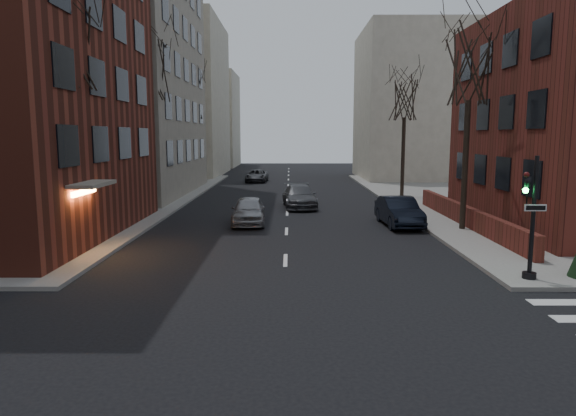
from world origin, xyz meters
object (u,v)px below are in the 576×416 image
at_px(tree_left_b, 148,69).
at_px(tree_left_c, 191,99).
at_px(tree_left_a, 67,43).
at_px(car_lane_silver, 249,211).
at_px(streetlamp_far, 202,141).
at_px(tree_right_a, 470,67).
at_px(car_lane_gray, 299,196).
at_px(car_lane_far, 257,176).
at_px(traffic_signal, 531,225).
at_px(tree_right_b, 405,97).
at_px(streetlamp_near, 143,145).
at_px(parked_sedan, 399,212).

height_order(tree_left_b, tree_left_c, tree_left_b).
height_order(tree_left_a, car_lane_silver, tree_left_a).
relative_size(tree_left_b, streetlamp_far, 1.72).
bearing_deg(tree_right_a, tree_left_c, 128.66).
distance_m(car_lane_gray, car_lane_far, 19.15).
distance_m(traffic_signal, car_lane_silver, 15.01).
bearing_deg(tree_left_b, tree_right_b, 18.82).
height_order(traffic_signal, car_lane_far, traffic_signal).
distance_m(tree_left_b, streetlamp_near, 6.18).
distance_m(traffic_signal, tree_left_a, 18.66).
xyz_separation_m(parked_sedan, car_lane_gray, (-5.16, 6.96, -0.03)).
relative_size(tree_left_c, parked_sedan, 2.08).
bearing_deg(streetlamp_far, tree_right_b, -30.47).
height_order(streetlamp_far, parked_sedan, streetlamp_far).
bearing_deg(traffic_signal, tree_left_b, 134.54).
distance_m(tree_left_a, tree_left_c, 26.00).
xyz_separation_m(tree_right_b, parked_sedan, (-2.84, -12.40, -6.82)).
bearing_deg(traffic_signal, car_lane_silver, 131.94).
bearing_deg(parked_sedan, traffic_signal, -82.80).
distance_m(tree_left_a, parked_sedan, 17.56).
relative_size(parked_sedan, car_lane_gray, 0.92).
bearing_deg(parked_sedan, tree_left_c, 122.48).
distance_m(tree_left_c, streetlamp_far, 4.33).
relative_size(streetlamp_far, car_lane_gray, 1.23).
bearing_deg(tree_right_b, tree_left_c, 155.56).
distance_m(tree_left_a, car_lane_gray, 17.60).
height_order(streetlamp_near, car_lane_far, streetlamp_near).
bearing_deg(car_lane_gray, car_lane_silver, -118.37).
distance_m(tree_right_b, parked_sedan, 14.44).
bearing_deg(car_lane_gray, tree_right_b, 29.82).
bearing_deg(streetlamp_far, tree_left_b, -92.15).
bearing_deg(tree_left_c, tree_left_b, -90.00).
xyz_separation_m(tree_right_a, streetlamp_near, (-17.00, 4.00, -3.79)).
height_order(tree_right_a, streetlamp_far, tree_right_a).
relative_size(tree_left_c, car_lane_far, 2.16).
distance_m(tree_right_a, car_lane_silver, 13.25).
distance_m(parked_sedan, car_lane_gray, 8.66).
relative_size(tree_left_c, car_lane_silver, 2.24).
bearing_deg(tree_left_a, car_lane_silver, 42.28).
xyz_separation_m(tree_left_b, streetlamp_near, (0.60, -4.00, -4.68)).
bearing_deg(tree_left_b, traffic_signal, -45.46).
relative_size(car_lane_silver, car_lane_gray, 0.85).
distance_m(tree_right_a, streetlamp_far, 29.65).
distance_m(traffic_signal, parked_sedan, 10.85).
bearing_deg(car_lane_gray, streetlamp_far, 115.86).
bearing_deg(parked_sedan, car_lane_gray, 123.12).
relative_size(tree_left_b, parked_sedan, 2.31).
bearing_deg(tree_right_a, parked_sedan, 150.69).
height_order(streetlamp_far, car_lane_gray, streetlamp_far).
relative_size(tree_left_a, car_lane_gray, 2.02).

